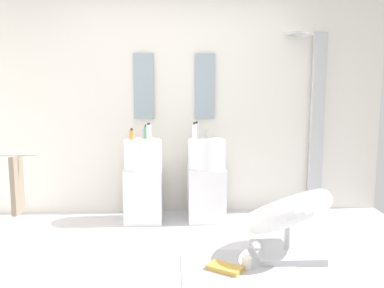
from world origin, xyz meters
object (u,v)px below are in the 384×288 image
Objects in this scene: towel_rack at (14,187)px; soap_bottle_green at (146,132)px; pedestal_sink_right at (206,180)px; soap_bottle_clear at (149,132)px; pedestal_sink_left at (143,181)px; coffee_mug at (247,263)px; shower_column at (316,119)px; soap_bottle_white at (194,132)px; magazine_ochre at (225,268)px; soap_bottle_grey at (197,131)px; lounge_chair at (288,217)px; soap_bottle_amber at (132,135)px.

towel_rack is 1.53m from soap_bottle_green.
soap_bottle_clear reaches higher than pedestal_sink_right.
pedestal_sink_left is 1.04× the size of towel_rack.
soap_bottle_green reaches higher than coffee_mug.
coffee_mug is (-1.05, -1.52, -1.03)m from shower_column.
soap_bottle_white is (-0.13, 0.01, 0.53)m from pedestal_sink_right.
soap_bottle_green is at bearing 169.98° from pedestal_sink_right.
magazine_ochre is (0.04, -1.29, -0.42)m from pedestal_sink_right.
soap_bottle_green is at bearing 122.56° from coffee_mug.
magazine_ochre is 1.63m from soap_bottle_white.
soap_bottle_green reaches higher than pedestal_sink_right.
soap_bottle_white is at bearing -11.08° from soap_bottle_green.
pedestal_sink_left is at bearing 42.38° from towel_rack.
soap_bottle_green is 0.80× the size of soap_bottle_grey.
coffee_mug is at bearing -76.25° from soap_bottle_grey.
magazine_ochre is at bearing -88.07° from pedestal_sink_right.
soap_bottle_clear is at bearing -163.81° from soap_bottle_grey.
magazine_ochre is 1.69m from soap_bottle_clear.
towel_rack is 1.94m from soap_bottle_grey.
lounge_chair is (0.62, -1.00, -0.10)m from pedestal_sink_right.
shower_column is at bearing 4.25° from soap_bottle_green.
soap_bottle_white is at bearing 9.28° from soap_bottle_clear.
pedestal_sink_right is 0.95m from soap_bottle_amber.
magazine_ochre is at bearing -57.63° from soap_bottle_amber.
magazine_ochre is (-1.23, -1.55, -1.05)m from shower_column.
soap_bottle_amber reaches higher than magazine_ochre.
soap_bottle_white reaches higher than pedestal_sink_right.
pedestal_sink_right is 5.22× the size of soap_bottle_grey.
soap_bottle_white reaches higher than towel_rack.
soap_bottle_grey is (-0.33, 1.34, 0.92)m from coffee_mug.
soap_bottle_white reaches higher than soap_bottle_amber.
pedestal_sink_right is 0.55m from soap_bottle_white.
shower_column is at bearing 86.77° from magazine_ochre.
soap_bottle_green is 0.82× the size of soap_bottle_white.
soap_bottle_green is at bearing 138.74° from lounge_chair.
soap_bottle_amber is at bearing 160.42° from pedestal_sink_left.
soap_bottle_white reaches higher than pedestal_sink_left.
pedestal_sink_right is 1.19m from lounge_chair.
soap_bottle_grey is at bearing 103.75° from coffee_mug.
soap_bottle_clear reaches higher than towel_rack.
soap_bottle_green is 0.80× the size of soap_bottle_clear.
soap_bottle_clear is (-1.24, 0.94, 0.63)m from lounge_chair.
magazine_ochre is at bearing -82.35° from soap_bottle_white.
pedestal_sink_left and pedestal_sink_right have the same top height.
magazine_ochre is (1.76, -0.36, -0.60)m from towel_rack.
pedestal_sink_right reaches higher than lounge_chair.
soap_bottle_amber is (-0.12, 0.04, 0.50)m from pedestal_sink_left.
soap_bottle_grey reaches higher than lounge_chair.
towel_rack is 5.13× the size of soap_bottle_white.
shower_column is 11.08× the size of soap_bottle_white.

